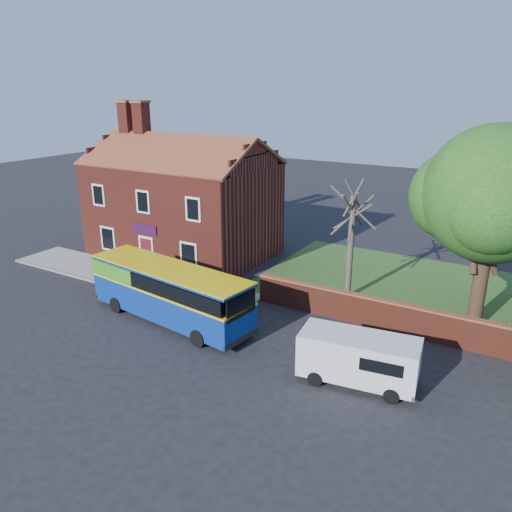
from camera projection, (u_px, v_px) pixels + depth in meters
The scene contains 10 objects.
ground at pixel (151, 343), 23.80m from camera, with size 120.00×120.00×0.00m, color black.
pavement at pixel (129, 277), 31.83m from camera, with size 18.00×3.50×0.12m, color gray.
kerb at pixel (109, 285), 30.41m from camera, with size 18.00×0.15×0.14m, color slate.
grass_strip at pixel (483, 303), 28.12m from camera, with size 26.00×12.00×0.04m, color #426B28.
shop_building at pixel (183, 207), 35.44m from camera, with size 12.30×8.13×10.50m.
boundary_wall at pixel (467, 333), 22.98m from camera, with size 22.00×0.38×1.60m.
bus at pixel (166, 289), 25.71m from camera, with size 9.82×3.62×2.92m.
van_near at pixel (359, 357), 20.25m from camera, with size 4.97×2.51×2.09m.
large_tree at pixel (495, 198), 23.47m from camera, with size 8.27×6.54×10.09m.
bare_tree at pixel (351, 242), 27.79m from camera, with size 2.45×2.92×6.53m.
Camera 1 is at (15.08, -15.68, 11.64)m, focal length 35.00 mm.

